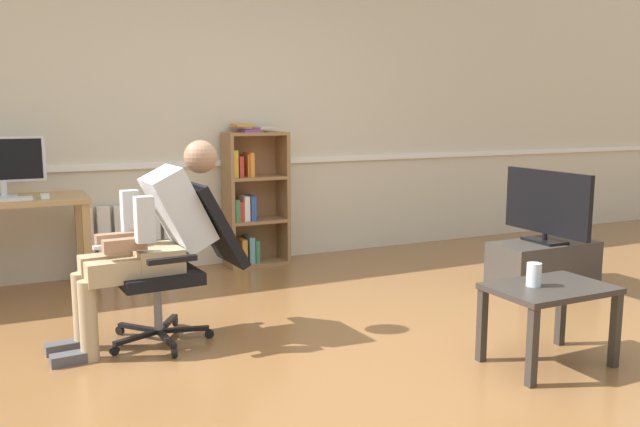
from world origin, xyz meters
TOP-DOWN VIEW (x-y plane):
  - ground_plane at (0.00, 0.00)m, footprint 18.00×18.00m
  - back_wall at (0.00, 2.65)m, footprint 12.00×0.13m
  - computer_desk at (-1.75, 2.15)m, footprint 1.13×0.61m
  - imac_monitor at (-1.75, 2.23)m, footprint 0.59×0.14m
  - keyboard at (-1.76, 2.01)m, footprint 0.40×0.12m
  - computer_mouse at (-1.48, 2.03)m, footprint 0.06×0.10m
  - bookshelf at (0.24, 2.44)m, footprint 0.55×0.29m
  - radiator at (-0.82, 2.54)m, footprint 0.78×0.08m
  - office_chair at (-0.80, 0.80)m, footprint 0.84×0.62m
  - person_seated at (-0.98, 0.79)m, footprint 1.03×0.41m
  - tv_stand at (2.02, 0.69)m, footprint 0.84×0.40m
  - tv_screen at (2.02, 0.69)m, footprint 0.21×0.87m
  - coffee_table at (0.88, -0.49)m, footprint 0.65×0.44m
  - drinking_glass at (0.80, -0.46)m, footprint 0.08×0.08m

SIDE VIEW (x-z plane):
  - ground_plane at x=0.00m, z-range 0.00..0.00m
  - tv_stand at x=2.02m, z-range 0.00..0.37m
  - radiator at x=-0.82m, z-range 0.00..0.60m
  - coffee_table at x=0.88m, z-range 0.15..0.59m
  - drinking_glass at x=0.80m, z-range 0.44..0.57m
  - office_chair at x=-0.80m, z-range 0.04..1.00m
  - bookshelf at x=0.24m, z-range -0.04..1.23m
  - computer_desk at x=-1.75m, z-range 0.26..1.02m
  - person_seated at x=-0.98m, z-range 0.04..1.25m
  - tv_screen at x=2.02m, z-range 0.38..0.94m
  - keyboard at x=-1.76m, z-range 0.76..0.78m
  - computer_mouse at x=-1.48m, z-range 0.76..0.79m
  - imac_monitor at x=-1.75m, z-range 0.79..1.23m
  - back_wall at x=0.00m, z-range 0.00..2.70m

